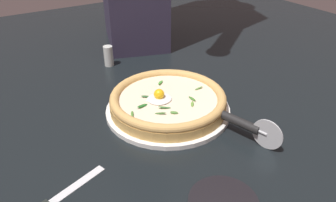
{
  "coord_description": "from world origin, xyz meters",
  "views": [
    {
      "loc": [
        -0.41,
        -0.59,
        0.47
      ],
      "look_at": [
        -0.02,
        0.02,
        0.03
      ],
      "focal_mm": 34.42,
      "sensor_mm": 36.0,
      "label": 1
    }
  ],
  "objects": [
    {
      "name": "pepper_shaker",
      "position": [
        -0.03,
        0.38,
        0.04
      ],
      "size": [
        0.03,
        0.03,
        0.07
      ],
      "primitive_type": "cylinder",
      "color": "silver",
      "rests_on": "ground"
    },
    {
      "name": "pizza_plate",
      "position": [
        -0.02,
        0.02,
        0.01
      ],
      "size": [
        0.33,
        0.33,
        0.01
      ],
      "primitive_type": "cylinder",
      "color": "white",
      "rests_on": "ground"
    },
    {
      "name": "pizza",
      "position": [
        -0.02,
        0.02,
        0.03
      ],
      "size": [
        0.31,
        0.31,
        0.06
      ],
      "color": "tan",
      "rests_on": "pizza_plate"
    },
    {
      "name": "pizza_cutter",
      "position": [
        0.07,
        -0.17,
        0.04
      ],
      "size": [
        0.06,
        0.16,
        0.07
      ],
      "color": "silver",
      "rests_on": "ground"
    },
    {
      "name": "ground_plane",
      "position": [
        0.0,
        0.0,
        -0.01
      ],
      "size": [
        2.4,
        2.4,
        0.03
      ],
      "primitive_type": "cube",
      "color": "black",
      "rests_on": "ground"
    }
  ]
}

